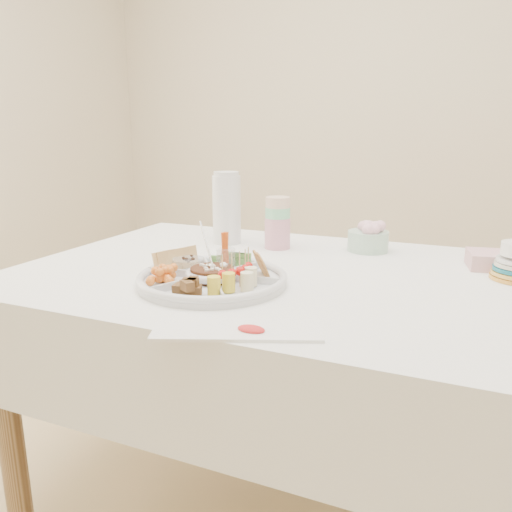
% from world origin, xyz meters
% --- Properties ---
extents(floor, '(4.00, 4.00, 0.00)m').
position_xyz_m(floor, '(0.00, 0.00, 0.00)').
color(floor, tan).
rests_on(floor, ground).
extents(wall_back, '(4.00, 0.02, 2.70)m').
position_xyz_m(wall_back, '(0.00, 2.00, 1.35)').
color(wall_back, beige).
rests_on(wall_back, ground).
extents(dining_table, '(1.52, 1.02, 0.76)m').
position_xyz_m(dining_table, '(0.00, 0.00, 0.38)').
color(dining_table, white).
rests_on(dining_table, floor).
extents(party_tray, '(0.42, 0.42, 0.04)m').
position_xyz_m(party_tray, '(-0.14, -0.20, 0.78)').
color(party_tray, silver).
rests_on(party_tray, dining_table).
extents(bean_dip, '(0.12, 0.12, 0.04)m').
position_xyz_m(bean_dip, '(-0.14, -0.20, 0.79)').
color(bean_dip, '#43250D').
rests_on(bean_dip, party_tray).
extents(tortillas, '(0.11, 0.11, 0.06)m').
position_xyz_m(tortillas, '(-0.03, -0.12, 0.80)').
color(tortillas, '#AC7C3A').
rests_on(tortillas, party_tray).
extents(carrot_cucumber, '(0.11, 0.11, 0.09)m').
position_xyz_m(carrot_cucumber, '(-0.15, -0.07, 0.82)').
color(carrot_cucumber, '#D45015').
rests_on(carrot_cucumber, party_tray).
extents(pita_raisins, '(0.13, 0.13, 0.06)m').
position_xyz_m(pita_raisins, '(-0.25, -0.14, 0.80)').
color(pita_raisins, tan).
rests_on(pita_raisins, party_tray).
extents(cherries, '(0.11, 0.11, 0.04)m').
position_xyz_m(cherries, '(-0.24, -0.27, 0.79)').
color(cherries, orange).
rests_on(cherries, party_tray).
extents(granola_chunks, '(0.11, 0.11, 0.04)m').
position_xyz_m(granola_chunks, '(-0.12, -0.33, 0.79)').
color(granola_chunks, '#402A19').
rests_on(granola_chunks, party_tray).
extents(banana_tomato, '(0.11, 0.11, 0.08)m').
position_xyz_m(banana_tomato, '(-0.02, -0.25, 0.82)').
color(banana_tomato, '#FADC8A').
rests_on(banana_tomato, party_tray).
extents(cup_stack, '(0.10, 0.10, 0.24)m').
position_xyz_m(cup_stack, '(-0.13, 0.26, 0.88)').
color(cup_stack, beige).
rests_on(cup_stack, dining_table).
extents(thermos, '(0.11, 0.11, 0.25)m').
position_xyz_m(thermos, '(-0.32, 0.26, 0.89)').
color(thermos, silver).
rests_on(thermos, dining_table).
extents(flower_bowl, '(0.14, 0.14, 0.10)m').
position_xyz_m(flower_bowl, '(0.16, 0.34, 0.81)').
color(flower_bowl, '#9BE1B4').
rests_on(flower_bowl, dining_table).
extents(napkin_stack, '(0.16, 0.14, 0.05)m').
position_xyz_m(napkin_stack, '(0.54, 0.26, 0.78)').
color(napkin_stack, '#D8A1A8').
rests_on(napkin_stack, dining_table).
extents(placemat, '(0.35, 0.23, 0.01)m').
position_xyz_m(placemat, '(0.06, -0.45, 0.76)').
color(placemat, white).
rests_on(placemat, dining_table).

